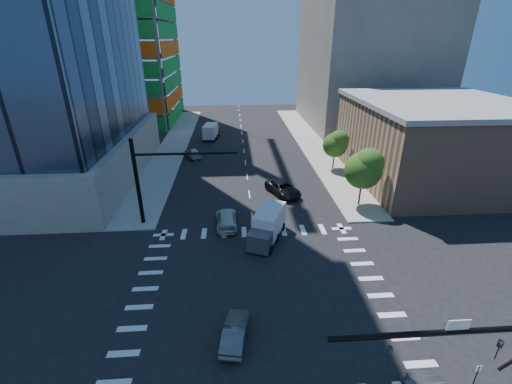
{
  "coord_description": "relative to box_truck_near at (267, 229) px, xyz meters",
  "views": [
    {
      "loc": [
        -1.85,
        -20.67,
        17.86
      ],
      "look_at": [
        0.14,
        8.0,
        4.84
      ],
      "focal_mm": 24.0,
      "sensor_mm": 36.0,
      "label": 1
    }
  ],
  "objects": [
    {
      "name": "car_sb_mid",
      "position": [
        -9.52,
        25.65,
        -0.5
      ],
      "size": [
        3.53,
        4.85,
        1.53
      ],
      "primitive_type": "imported",
      "rotation": [
        0.0,
        0.0,
        3.57
      ],
      "color": "#ADB2B5",
      "rests_on": "ground"
    },
    {
      "name": "box_truck_near",
      "position": [
        0.0,
        0.0,
        0.0
      ],
      "size": [
        4.26,
        5.93,
        2.86
      ],
      "rotation": [
        0.0,
        0.0,
        -0.4
      ],
      "color": "black",
      "rests_on": "ground"
    },
    {
      "name": "tree_south",
      "position": [
        11.54,
        6.58,
        3.42
      ],
      "size": [
        4.16,
        4.16,
        6.82
      ],
      "color": "#382316",
      "rests_on": "sidewalk_ne"
    },
    {
      "name": "car_nb_far",
      "position": [
        3.08,
        10.38,
        -0.49
      ],
      "size": [
        4.58,
        6.15,
        1.55
      ],
      "primitive_type": "imported",
      "rotation": [
        0.0,
        0.0,
        0.41
      ],
      "color": "black",
      "rests_on": "ground"
    },
    {
      "name": "bg_building_ne",
      "position": [
        25.91,
        47.68,
        12.73
      ],
      "size": [
        24.0,
        30.0,
        28.0
      ],
      "primitive_type": "cube",
      "color": "#65615B",
      "rests_on": "ground"
    },
    {
      "name": "signal_mast_nw",
      "position": [
        -11.09,
        4.18,
        4.23
      ],
      "size": [
        10.2,
        0.4,
        9.0
      ],
      "color": "black",
      "rests_on": "sidewalk_nw"
    },
    {
      "name": "construction_building",
      "position": [
        -28.51,
        54.61,
        23.35
      ],
      "size": [
        25.16,
        34.5,
        70.6
      ],
      "color": "slate",
      "rests_on": "ground"
    },
    {
      "name": "car_sb_near",
      "position": [
        -3.84,
        3.22,
        -0.52
      ],
      "size": [
        2.32,
        5.21,
        1.49
      ],
      "primitive_type": "imported",
      "rotation": [
        0.0,
        0.0,
        3.19
      ],
      "color": "silver",
      "rests_on": "ground"
    },
    {
      "name": "sidewalk_nw",
      "position": [
        -13.59,
        32.68,
        -1.19
      ],
      "size": [
        5.0,
        60.0,
        0.15
      ],
      "primitive_type": "cube",
      "color": "#97968F",
      "rests_on": "ground"
    },
    {
      "name": "box_truck_far",
      "position": [
        -7.06,
        37.04,
        0.01
      ],
      "size": [
        3.05,
        5.77,
        2.89
      ],
      "rotation": [
        0.0,
        0.0,
        3.01
      ],
      "color": "black",
      "rests_on": "ground"
    },
    {
      "name": "tree_north",
      "position": [
        11.84,
        18.58,
        2.72
      ],
      "size": [
        3.54,
        3.52,
        5.78
      ],
      "color": "#382316",
      "rests_on": "sidewalk_ne"
    },
    {
      "name": "commercial_building",
      "position": [
        23.91,
        14.68,
        4.05
      ],
      "size": [
        20.5,
        22.5,
        10.6
      ],
      "color": "#A07A5D",
      "rests_on": "ground"
    },
    {
      "name": "no_parking_sign",
      "position": [
        9.61,
        -16.32,
        0.11
      ],
      "size": [
        0.3,
        0.06,
        2.2
      ],
      "color": "black",
      "rests_on": "ground"
    },
    {
      "name": "car_sb_cross",
      "position": [
        -3.15,
        -11.68,
        -0.6
      ],
      "size": [
        2.09,
        4.23,
        1.33
      ],
      "primitive_type": "imported",
      "rotation": [
        0.0,
        0.0,
        2.97
      ],
      "color": "#4F4F54",
      "rests_on": "ground"
    },
    {
      "name": "road_markings",
      "position": [
        -1.09,
        -7.32,
        -1.26
      ],
      "size": [
        20.0,
        20.0,
        0.01
      ],
      "primitive_type": "cube",
      "color": "silver",
      "rests_on": "ground"
    },
    {
      "name": "sidewalk_ne",
      "position": [
        11.41,
        32.68,
        -1.19
      ],
      "size": [
        5.0,
        60.0,
        0.15
      ],
      "primitive_type": "cube",
      "color": "#97968F",
      "rests_on": "ground"
    },
    {
      "name": "ground",
      "position": [
        -1.09,
        -7.32,
        -1.27
      ],
      "size": [
        160.0,
        160.0,
        0.0
      ],
      "primitive_type": "plane",
      "color": "black",
      "rests_on": "ground"
    }
  ]
}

